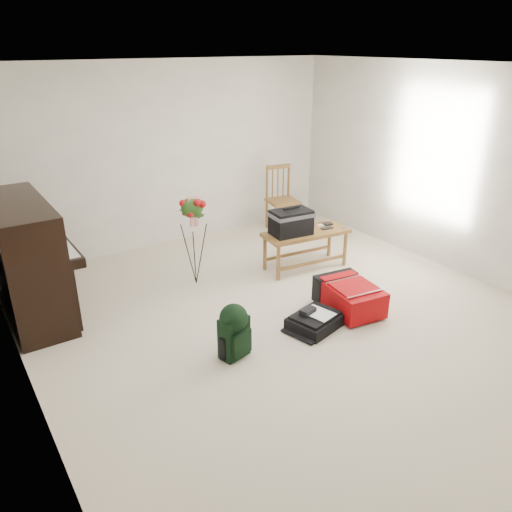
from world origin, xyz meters
TOP-DOWN VIEW (x-y plane):
  - floor at (0.00, 0.00)m, footprint 5.00×5.50m
  - ceiling at (0.00, 0.00)m, footprint 5.00×5.50m
  - wall_back at (0.00, 2.75)m, footprint 5.00×0.04m
  - wall_left at (-2.50, 0.00)m, footprint 0.04×5.50m
  - wall_right at (2.50, 0.00)m, footprint 0.04×5.50m
  - piano at (-2.19, 1.60)m, footprint 0.71×1.50m
  - bench at (0.81, 0.94)m, footprint 1.14×0.57m
  - dining_chair at (1.55, 2.26)m, footprint 0.50×0.50m
  - red_suitcase at (0.66, -0.16)m, footprint 0.58×0.79m
  - black_duffel at (0.12, -0.29)m, footprint 0.59×0.52m
  - green_backpack at (-0.84, -0.27)m, footprint 0.30×0.28m
  - flower_stand at (-0.43, 1.30)m, footprint 0.36×0.36m

SIDE VIEW (x-z plane):
  - floor at x=0.00m, z-range -0.01..0.01m
  - black_duffel at x=0.12m, z-range -0.03..0.18m
  - red_suitcase at x=0.66m, z-range 0.01..0.32m
  - green_backpack at x=-0.84m, z-range 0.03..0.56m
  - dining_chair at x=1.55m, z-range -0.01..0.97m
  - flower_stand at x=-0.43m, z-range -0.01..1.10m
  - bench at x=0.81m, z-range 0.17..1.02m
  - piano at x=-2.19m, z-range -0.03..1.22m
  - wall_back at x=0.00m, z-range 0.00..2.50m
  - wall_left at x=-2.50m, z-range 0.00..2.50m
  - wall_right at x=2.50m, z-range 0.00..2.50m
  - ceiling at x=0.00m, z-range 2.50..2.50m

